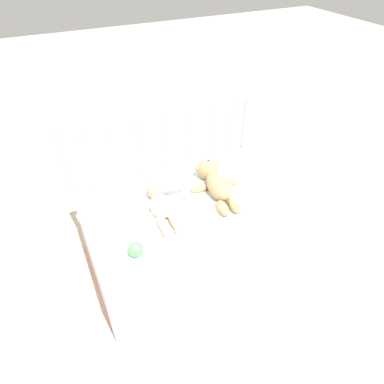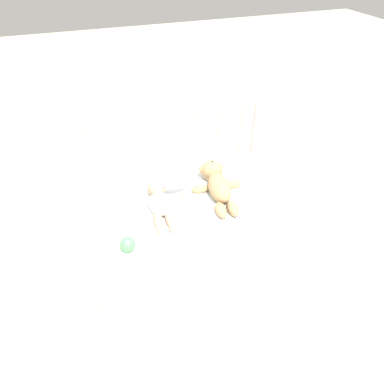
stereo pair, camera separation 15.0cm
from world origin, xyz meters
name	(u,v)px [view 1 (the left image)]	position (x,y,z in m)	size (l,w,h in m)	color
ground_plane	(192,258)	(0.00, 0.00, 0.00)	(12.00, 12.00, 0.00)	#C6B293
crib_mattress	(192,231)	(0.00, 0.00, 0.24)	(1.15, 0.69, 0.47)	#EDB7C6
crib_rail	(165,150)	(0.00, 0.37, 0.58)	(1.15, 0.04, 0.84)	beige
blanket	(191,202)	(-0.01, -0.01, 0.47)	(0.83, 0.51, 0.01)	white
teddy_bear	(215,182)	(0.16, 0.03, 0.52)	(0.29, 0.43, 0.12)	tan
baby	(161,204)	(-0.18, 0.00, 0.51)	(0.34, 0.37, 0.10)	#EAEACC
toy_ball	(136,249)	(-0.39, -0.24, 0.51)	(0.07, 0.07, 0.07)	#59BF66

